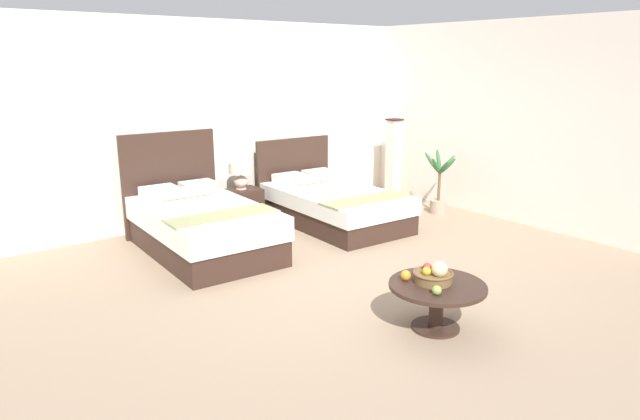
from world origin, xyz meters
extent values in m
cube|color=gray|center=(0.00, 0.00, -0.01)|extent=(10.05, 9.53, 0.02)
cube|color=silver|center=(0.00, 2.97, 1.42)|extent=(10.05, 0.12, 2.84)
cube|color=silver|center=(3.23, 0.40, 1.42)|extent=(0.12, 5.13, 2.84)
cube|color=#35231B|center=(-1.02, 1.57, 0.16)|extent=(1.28, 2.07, 0.31)
cube|color=white|center=(-1.02, 1.57, 0.45)|extent=(1.32, 2.12, 0.28)
cube|color=#35231B|center=(-0.98, 2.61, 0.69)|extent=(1.29, 0.11, 1.37)
cube|color=white|center=(-1.26, 2.33, 0.66)|extent=(0.45, 0.32, 0.14)
cube|color=white|center=(-0.73, 2.31, 0.66)|extent=(0.45, 0.32, 0.14)
cylinder|color=beige|center=(-1.00, 2.08, 0.66)|extent=(0.67, 0.18, 0.15)
cube|color=#8F9364|center=(-1.04, 1.04, 0.59)|extent=(1.28, 0.47, 0.01)
cube|color=#35231B|center=(1.02, 1.57, 0.14)|extent=(1.29, 2.16, 0.28)
cube|color=white|center=(1.02, 1.57, 0.39)|extent=(1.33, 2.20, 0.22)
cube|color=#35231B|center=(1.06, 2.65, 0.56)|extent=(1.29, 0.11, 1.12)
cube|color=white|center=(0.79, 2.37, 0.57)|extent=(0.45, 0.32, 0.14)
cube|color=white|center=(1.32, 2.35, 0.57)|extent=(0.45, 0.32, 0.14)
cylinder|color=beige|center=(1.04, 2.12, 0.57)|extent=(0.67, 0.18, 0.15)
cube|color=#8F9364|center=(1.00, 0.89, 0.50)|extent=(1.29, 0.47, 0.01)
cube|color=#35231B|center=(0.02, 2.45, 0.25)|extent=(0.52, 0.38, 0.50)
sphere|color=tan|center=(0.02, 2.24, 0.32)|extent=(0.02, 0.02, 0.02)
cylinder|color=beige|center=(0.02, 2.47, 0.51)|extent=(0.15, 0.15, 0.02)
ellipsoid|color=beige|center=(0.02, 2.47, 0.60)|extent=(0.20, 0.20, 0.18)
cylinder|color=#99844C|center=(0.02, 2.47, 0.71)|extent=(0.02, 0.02, 0.04)
cylinder|color=beige|center=(0.02, 2.47, 0.81)|extent=(0.34, 0.34, 0.15)
cylinder|color=#35231B|center=(-0.34, -1.50, 0.01)|extent=(0.42, 0.42, 0.02)
cylinder|color=#35231B|center=(-0.34, -1.50, 0.19)|extent=(0.13, 0.13, 0.38)
cylinder|color=#35231B|center=(-0.34, -1.50, 0.40)|extent=(0.84, 0.84, 0.04)
cylinder|color=brown|center=(-0.35, -1.44, 0.46)|extent=(0.33, 0.33, 0.08)
torus|color=brown|center=(-0.35, -1.44, 0.50)|extent=(0.35, 0.35, 0.02)
sphere|color=beige|center=(-0.35, -1.52, 0.56)|extent=(0.14, 0.14, 0.14)
sphere|color=orange|center=(-0.27, -1.45, 0.54)|extent=(0.09, 0.09, 0.09)
sphere|color=#BB3831|center=(-0.34, -1.37, 0.53)|extent=(0.08, 0.08, 0.08)
sphere|color=gold|center=(-0.42, -1.43, 0.53)|extent=(0.08, 0.08, 0.08)
sphere|color=#87A949|center=(-0.53, -1.65, 0.46)|extent=(0.08, 0.08, 0.08)
sphere|color=orange|center=(-0.50, -1.27, 0.46)|extent=(0.09, 0.09, 0.09)
cube|color=black|center=(2.86, 2.27, 0.01)|extent=(0.23, 0.23, 0.03)
cube|color=beige|center=(2.86, 2.27, 0.67)|extent=(0.19, 0.19, 1.28)
cube|color=black|center=(2.86, 2.27, 1.32)|extent=(0.23, 0.23, 0.02)
cylinder|color=gray|center=(2.67, 1.08, 0.10)|extent=(0.25, 0.25, 0.20)
cylinder|color=brown|center=(2.67, 1.08, 0.41)|extent=(0.04, 0.04, 0.42)
ellipsoid|color=#366537|center=(2.80, 1.06, 0.75)|extent=(0.32, 0.10, 0.30)
ellipsoid|color=#366537|center=(2.74, 1.18, 0.79)|extent=(0.20, 0.25, 0.38)
ellipsoid|color=#366537|center=(2.61, 1.19, 0.77)|extent=(0.17, 0.27, 0.35)
ellipsoid|color=#366537|center=(2.56, 1.06, 0.75)|extent=(0.27, 0.09, 0.30)
ellipsoid|color=#366537|center=(2.62, 0.97, 0.73)|extent=(0.14, 0.26, 0.28)
ellipsoid|color=#366537|center=(2.71, 0.97, 0.74)|extent=(0.15, 0.26, 0.30)
camera|label=1|loc=(-3.93, -4.47, 2.28)|focal=31.79mm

